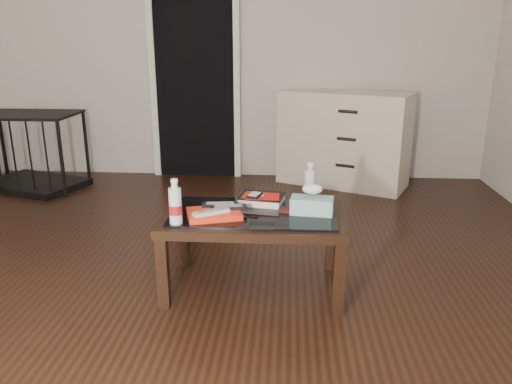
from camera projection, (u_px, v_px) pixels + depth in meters
ground at (191, 288)px, 2.88m from camera, size 5.00×5.00×0.00m
doorway at (195, 75)px, 4.95m from camera, size 0.90×0.08×2.07m
coffee_table at (253, 223)px, 2.79m from camera, size 1.00×0.60×0.46m
dresser at (344, 139)px, 4.80m from camera, size 1.30×0.95×0.90m
pet_crate at (32, 164)px, 4.76m from camera, size 1.05×0.86×0.71m
magazines at (214, 214)px, 2.69m from camera, size 0.33×0.28×0.03m
remote_silver at (211, 212)px, 2.64m from camera, size 0.20×0.15×0.02m
remote_black_front at (228, 207)px, 2.71m from camera, size 0.21×0.09×0.02m
remote_black_back at (220, 204)px, 2.76m from camera, size 0.20×0.07×0.02m
textbook at (262, 199)px, 2.91m from camera, size 0.28×0.24×0.05m
dvd_mailers at (260, 195)px, 2.89m from camera, size 0.21×0.17×0.01m
ipod at (255, 195)px, 2.86m from camera, size 0.09×0.12×0.02m
flip_phone at (287, 210)px, 2.76m from camera, size 0.10×0.06×0.02m
wallet at (261, 225)px, 2.54m from camera, size 0.12×0.07×0.02m
water_bottle_left at (175, 201)px, 2.56m from camera, size 0.08×0.08×0.24m
water_bottle_right at (310, 182)px, 2.91m from camera, size 0.08×0.08×0.24m
tissue_box at (312, 205)px, 2.73m from camera, size 0.24×0.15×0.09m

